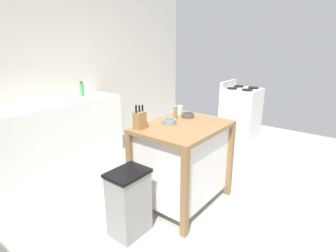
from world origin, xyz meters
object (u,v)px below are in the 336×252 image
(kitchen_island, at_px, (183,160))
(sink_faucet, at_px, (47,94))
(bowl_stoneware_deep, at_px, (188,115))
(pepper_grinder, at_px, (175,112))
(stove, at_px, (241,113))
(knife_block, at_px, (140,120))
(bottle_dish_soap, at_px, (82,89))
(bowl_ceramic_wide, at_px, (169,121))
(trash_bin, at_px, (129,203))
(drinking_cup, at_px, (180,110))

(kitchen_island, distance_m, sink_faucet, 2.18)
(kitchen_island, xyz_separation_m, bowl_stoneware_deep, (0.27, 0.13, 0.42))
(pepper_grinder, distance_m, stove, 2.31)
(knife_block, relative_size, bottle_dish_soap, 1.10)
(bowl_ceramic_wide, distance_m, trash_bin, 0.90)
(drinking_cup, xyz_separation_m, stove, (2.03, 0.08, -0.48))
(bowl_ceramic_wide, bearing_deg, bottle_dish_soap, 81.63)
(bowl_stoneware_deep, bearing_deg, knife_block, 167.26)
(kitchen_island, distance_m, bowl_ceramic_wide, 0.45)
(drinking_cup, bearing_deg, pepper_grinder, -157.89)
(drinking_cup, bearing_deg, knife_block, -178.46)
(kitchen_island, bearing_deg, stove, 8.79)
(bowl_stoneware_deep, xyz_separation_m, trash_bin, (-0.99, -0.04, -0.61))
(pepper_grinder, height_order, sink_faucet, sink_faucet)
(sink_faucet, bearing_deg, stove, -32.68)
(bowl_ceramic_wide, height_order, bottle_dish_soap, bottle_dish_soap)
(bowl_stoneware_deep, distance_m, bottle_dish_soap, 1.91)
(knife_block, height_order, bowl_ceramic_wide, knife_block)
(bowl_stoneware_deep, bearing_deg, sink_faucet, 106.21)
(drinking_cup, relative_size, stove, 0.10)
(drinking_cup, distance_m, bottle_dish_soap, 1.76)
(drinking_cup, bearing_deg, sink_faucet, 109.90)
(knife_block, distance_m, bottle_dish_soap, 1.86)
(kitchen_island, height_order, knife_block, knife_block)
(bowl_ceramic_wide, distance_m, bottle_dish_soap, 1.92)
(bottle_dish_soap, xyz_separation_m, stove, (2.16, -1.67, -0.56))
(bottle_dish_soap, relative_size, stove, 0.22)
(bowl_ceramic_wide, xyz_separation_m, sink_faucet, (-0.24, 1.96, 0.10))
(bottle_dish_soap, bearing_deg, drinking_cup, -85.79)
(knife_block, distance_m, trash_bin, 0.78)
(pepper_grinder, height_order, stove, pepper_grinder)
(pepper_grinder, bearing_deg, stove, 4.25)
(bowl_stoneware_deep, bearing_deg, bottle_dish_soap, 91.42)
(kitchen_island, distance_m, pepper_grinder, 0.53)
(pepper_grinder, bearing_deg, sink_faucet, 103.07)
(bowl_ceramic_wide, distance_m, drinking_cup, 0.44)
(trash_bin, bearing_deg, pepper_grinder, 7.45)
(sink_faucet, distance_m, bottle_dish_soap, 0.53)
(knife_block, height_order, drinking_cup, knife_block)
(trash_bin, xyz_separation_m, sink_faucet, (0.42, 2.00, 0.71))
(trash_bin, height_order, bottle_dish_soap, bottle_dish_soap)
(bowl_ceramic_wide, bearing_deg, stove, 5.40)
(pepper_grinder, bearing_deg, bowl_stoneware_deep, -29.42)
(knife_block, height_order, sink_faucet, knife_block)
(kitchen_island, relative_size, stove, 0.93)
(bowl_stoneware_deep, distance_m, pepper_grinder, 0.16)
(kitchen_island, bearing_deg, pepper_grinder, 56.00)
(sink_faucet, bearing_deg, trash_bin, -101.81)
(drinking_cup, xyz_separation_m, pepper_grinder, (-0.21, -0.09, 0.02))
(knife_block, bearing_deg, bowl_stoneware_deep, -12.74)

